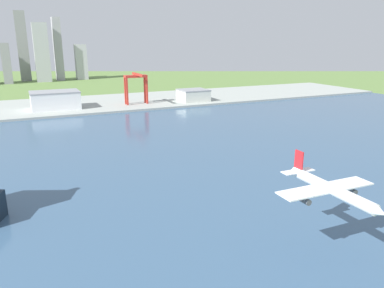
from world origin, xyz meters
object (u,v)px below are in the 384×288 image
airplane_landing (330,189)px  warehouse_main (55,100)px  port_crane_red (136,81)px  warehouse_annex (193,95)px

airplane_landing → warehouse_main: bearing=99.5°
airplane_landing → port_crane_red: port_crane_red is taller
port_crane_red → warehouse_main: 96.84m
warehouse_main → warehouse_annex: bearing=-4.8°
airplane_landing → warehouse_annex: 363.78m
airplane_landing → port_crane_red: bearing=84.4°
port_crane_red → warehouse_main: (-94.84, 8.21, -17.77)m
warehouse_main → warehouse_annex: size_ratio=1.48×
port_crane_red → warehouse_annex: size_ratio=1.15×
warehouse_main → warehouse_annex: (169.37, -14.10, -2.64)m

